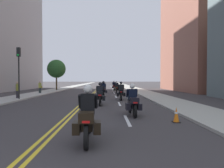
{
  "coord_description": "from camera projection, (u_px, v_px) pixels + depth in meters",
  "views": [
    {
      "loc": [
        1.9,
        -0.68,
        1.81
      ],
      "look_at": [
        2.41,
        22.96,
        1.29
      ],
      "focal_mm": 31.53,
      "sensor_mm": 36.0,
      "label": 1
    }
  ],
  "objects": [
    {
      "name": "ground_plane",
      "position": [
        100.0,
        87.0,
        48.65
      ],
      "size": [
        264.0,
        264.0,
        0.0
      ],
      "primitive_type": "plane",
      "color": "#383436"
    },
    {
      "name": "sidewalk_left",
      "position": [
        72.0,
        87.0,
        48.5
      ],
      "size": [
        2.87,
        144.0,
        0.12
      ],
      "primitive_type": "cube",
      "color": "#A7A69E",
      "rests_on": "ground"
    },
    {
      "name": "sidewalk_right",
      "position": [
        128.0,
        87.0,
        48.8
      ],
      "size": [
        2.87,
        144.0,
        0.12
      ],
      "primitive_type": "cube",
      "color": "#A6A499",
      "rests_on": "ground"
    },
    {
      "name": "centreline_yellow_inner",
      "position": [
        100.0,
        87.0,
        48.65
      ],
      "size": [
        0.12,
        132.0,
        0.01
      ],
      "primitive_type": "cube",
      "color": "yellow",
      "rests_on": "ground"
    },
    {
      "name": "centreline_yellow_outer",
      "position": [
        101.0,
        87.0,
        48.66
      ],
      "size": [
        0.12,
        132.0,
        0.01
      ],
      "primitive_type": "cube",
      "color": "yellow",
      "rests_on": "ground"
    },
    {
      "name": "lane_dashes_white",
      "position": [
        113.0,
        92.0,
        29.72
      ],
      "size": [
        0.14,
        56.4,
        0.01
      ],
      "color": "silver",
      "rests_on": "ground"
    },
    {
      "name": "building_right_1",
      "position": [
        196.0,
        28.0,
        32.02
      ],
      "size": [
        7.26,
        16.83,
        20.58
      ],
      "color": "brown",
      "rests_on": "ground"
    },
    {
      "name": "motorcycle_0",
      "position": [
        88.0,
        118.0,
        5.72
      ],
      "size": [
        0.78,
        2.2,
        1.67
      ],
      "rotation": [
        0.0,
        0.0,
        0.04
      ],
      "color": "black",
      "rests_on": "ground"
    },
    {
      "name": "motorcycle_1",
      "position": [
        133.0,
        103.0,
        9.91
      ],
      "size": [
        0.78,
        2.09,
        1.61
      ],
      "rotation": [
        0.0,
        0.0,
        0.05
      ],
      "color": "black",
      "rests_on": "ground"
    },
    {
      "name": "motorcycle_2",
      "position": [
        100.0,
        95.0,
        14.05
      ],
      "size": [
        0.76,
        2.18,
        1.64
      ],
      "rotation": [
        0.0,
        0.0,
        0.0
      ],
      "color": "black",
      "rests_on": "ground"
    },
    {
      "name": "motorcycle_3",
      "position": [
        121.0,
        92.0,
        17.64
      ],
      "size": [
        0.78,
        2.32,
        1.65
      ],
      "rotation": [
        0.0,
        0.0,
        -0.05
      ],
      "color": "black",
      "rests_on": "ground"
    },
    {
      "name": "motorcycle_4",
      "position": [
        103.0,
        90.0,
        21.9
      ],
      "size": [
        0.78,
        2.26,
        1.65
      ],
      "rotation": [
        0.0,
        0.0,
        0.06
      ],
      "color": "black",
      "rests_on": "ground"
    },
    {
      "name": "motorcycle_5",
      "position": [
        116.0,
        88.0,
        26.34
      ],
      "size": [
        0.77,
        2.24,
        1.66
      ],
      "rotation": [
        0.0,
        0.0,
        -0.03
      ],
      "color": "black",
      "rests_on": "ground"
    },
    {
      "name": "motorcycle_6",
      "position": [
        103.0,
        87.0,
        30.09
      ],
      "size": [
        0.78,
        2.11,
        1.63
      ],
      "rotation": [
        0.0,
        0.0,
        0.05
      ],
      "color": "black",
      "rests_on": "ground"
    },
    {
      "name": "motorcycle_7",
      "position": [
        114.0,
        86.0,
        34.02
      ],
      "size": [
        0.77,
        2.16,
        1.66
      ],
      "rotation": [
        0.0,
        0.0,
        -0.03
      ],
      "color": "black",
      "rests_on": "ground"
    },
    {
      "name": "traffic_cone_0",
      "position": [
        176.0,
        115.0,
        8.3
      ],
      "size": [
        0.3,
        0.3,
        0.65
      ],
      "color": "black",
      "rests_on": "ground"
    },
    {
      "name": "traffic_light_near",
      "position": [
        19.0,
        64.0,
        17.25
      ],
      "size": [
        0.28,
        0.38,
        4.64
      ],
      "color": "black",
      "rests_on": "ground"
    },
    {
      "name": "pedestrian_1",
      "position": [
        40.0,
        87.0,
        24.8
      ],
      "size": [
        0.5,
        0.29,
        1.62
      ],
      "rotation": [
        0.0,
        0.0,
        0.23
      ],
      "color": "#232C2C",
      "rests_on": "ground"
    },
    {
      "name": "pedestrian_2",
      "position": [
        17.0,
        90.0,
        18.14
      ],
      "size": [
        0.4,
        0.49,
        1.63
      ],
      "rotation": [
        0.0,
        0.0,
        2.17
      ],
      "color": "#28252C",
      "rests_on": "ground"
    },
    {
      "name": "street_tree_1",
      "position": [
        56.0,
        69.0,
        31.87
      ],
      "size": [
        2.96,
        2.96,
        5.06
      ],
      "color": "#4B3A24",
      "rests_on": "ground"
    }
  ]
}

